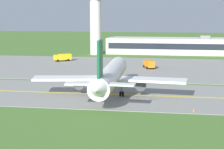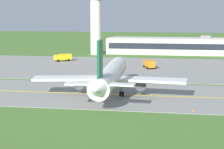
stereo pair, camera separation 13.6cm
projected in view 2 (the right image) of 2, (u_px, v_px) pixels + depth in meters
The scene contains 10 objects.
ground_plane at pixel (112, 95), 87.76m from camera, with size 500.00×500.00×0.00m, color #47702D.
taxiway_strip at pixel (112, 95), 87.76m from camera, with size 240.00×28.00×0.10m, color gray.
apron_pad at pixel (166, 68), 127.06m from camera, with size 140.00×52.00×0.10m, color gray.
taxiway_centreline at pixel (112, 94), 87.75m from camera, with size 220.00×0.60×0.01m, color yellow.
airplane_lead at pixel (110, 76), 87.12m from camera, with size 32.49×39.62×12.70m.
service_truck_fuel at pixel (63, 57), 144.35m from camera, with size 6.03×5.24×2.60m.
service_truck_pushback at pixel (149, 64), 126.78m from camera, with size 4.07×6.34×2.60m.
terminal_building at pixel (177, 46), 168.92m from camera, with size 56.71×13.16×7.70m.
control_tower at pixel (96, 13), 164.98m from camera, with size 7.60×7.60×27.44m.
traffic_cone_near_edge at pixel (194, 110), 72.92m from camera, with size 0.44×0.44×0.60m, color orange.
Camera 2 is at (14.14, -84.86, 17.90)m, focal length 66.12 mm.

